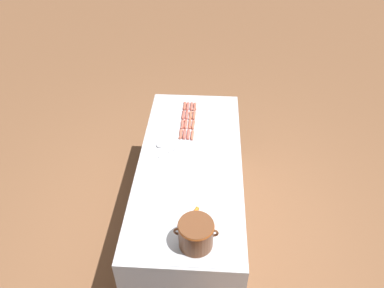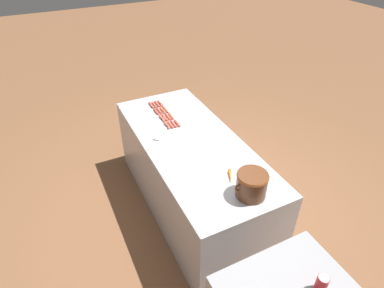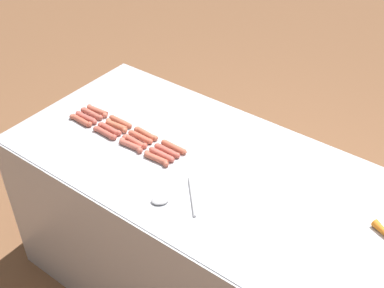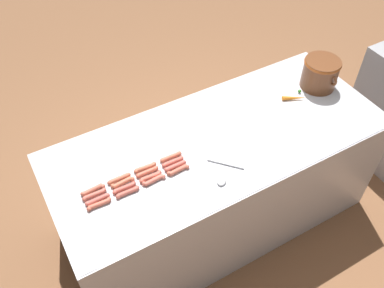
{
  "view_description": "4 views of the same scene",
  "coord_description": "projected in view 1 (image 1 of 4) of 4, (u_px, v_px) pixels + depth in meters",
  "views": [
    {
      "loc": [
        -0.16,
        2.44,
        3.08
      ],
      "look_at": [
        -0.01,
        -0.17,
        0.92
      ],
      "focal_mm": 34.78,
      "sensor_mm": 36.0,
      "label": 1
    },
    {
      "loc": [
        1.13,
        2.32,
        2.7
      ],
      "look_at": [
        0.06,
        0.14,
        0.95
      ],
      "focal_mm": 30.1,
      "sensor_mm": 36.0,
      "label": 2
    },
    {
      "loc": [
        1.37,
        0.79,
        2.31
      ],
      "look_at": [
        0.01,
        -0.23,
        0.97
      ],
      "focal_mm": 46.75,
      "sensor_mm": 36.0,
      "label": 3
    },
    {
      "loc": [
        1.49,
        -1.05,
        2.76
      ],
      "look_at": [
        0.0,
        -0.2,
        0.93
      ],
      "focal_mm": 39.31,
      "sensor_mm": 36.0,
      "label": 4
    }
  ],
  "objects": [
    {
      "name": "hot_dog_9",
      "position": [
        187.0,
        115.0,
        3.8
      ],
      "size": [
        0.03,
        0.14,
        0.03
      ],
      "color": "#CA5B4C",
      "rests_on": "griddle_counter"
    },
    {
      "name": "bean_pot",
      "position": [
        196.0,
        233.0,
        2.54
      ],
      "size": [
        0.31,
        0.25,
        0.21
      ],
      "color": "brown",
      "rests_on": "griddle_counter"
    },
    {
      "name": "hot_dog_2",
      "position": [
        193.0,
        125.0,
        3.67
      ],
      "size": [
        0.04,
        0.14,
        0.03
      ],
      "color": "#C66549",
      "rests_on": "griddle_counter"
    },
    {
      "name": "hot_dog_1",
      "position": [
        194.0,
        115.0,
        3.8
      ],
      "size": [
        0.03,
        0.14,
        0.03
      ],
      "color": "#C5644A",
      "rests_on": "griddle_counter"
    },
    {
      "name": "hot_dog_15",
      "position": [
        181.0,
        134.0,
        3.56
      ],
      "size": [
        0.04,
        0.14,
        0.03
      ],
      "color": "#C6614B",
      "rests_on": "griddle_counter"
    },
    {
      "name": "hot_dog_4",
      "position": [
        192.0,
        106.0,
        3.92
      ],
      "size": [
        0.03,
        0.14,
        0.03
      ],
      "color": "#BF5D4D",
      "rests_on": "griddle_counter"
    },
    {
      "name": "hot_dog_5",
      "position": [
        191.0,
        115.0,
        3.79
      ],
      "size": [
        0.04,
        0.14,
        0.03
      ],
      "color": "#C9684A",
      "rests_on": "griddle_counter"
    },
    {
      "name": "hot_dog_13",
      "position": [
        183.0,
        115.0,
        3.8
      ],
      "size": [
        0.03,
        0.14,
        0.03
      ],
      "color": "#C1594A",
      "rests_on": "griddle_counter"
    },
    {
      "name": "ground_plane",
      "position": [
        190.0,
        223.0,
        3.85
      ],
      "size": [
        20.0,
        20.0,
        0.0
      ],
      "primitive_type": "plane",
      "color": "brown"
    },
    {
      "name": "hot_dog_11",
      "position": [
        184.0,
        134.0,
        3.55
      ],
      "size": [
        0.03,
        0.14,
        0.03
      ],
      "color": "#C85D50",
      "rests_on": "griddle_counter"
    },
    {
      "name": "hot_dog_10",
      "position": [
        186.0,
        124.0,
        3.68
      ],
      "size": [
        0.03,
        0.14,
        0.03
      ],
      "color": "#CE604D",
      "rests_on": "griddle_counter"
    },
    {
      "name": "serving_spoon",
      "position": [
        162.0,
        148.0,
        3.41
      ],
      "size": [
        0.23,
        0.21,
        0.02
      ],
      "color": "#B7B7BC",
      "rests_on": "griddle_counter"
    },
    {
      "name": "hot_dog_12",
      "position": [
        185.0,
        106.0,
        3.93
      ],
      "size": [
        0.03,
        0.14,
        0.03
      ],
      "color": "#C85E48",
      "rests_on": "griddle_counter"
    },
    {
      "name": "hot_dog_7",
      "position": [
        188.0,
        135.0,
        3.55
      ],
      "size": [
        0.03,
        0.14,
        0.03
      ],
      "color": "#CD5B4C",
      "rests_on": "griddle_counter"
    },
    {
      "name": "hot_dog_14",
      "position": [
        182.0,
        124.0,
        3.67
      ],
      "size": [
        0.04,
        0.14,
        0.03
      ],
      "color": "#C76150",
      "rests_on": "griddle_counter"
    },
    {
      "name": "hot_dog_0",
      "position": [
        195.0,
        107.0,
        3.92
      ],
      "size": [
        0.03,
        0.14,
        0.03
      ],
      "color": "#C4634D",
      "rests_on": "griddle_counter"
    },
    {
      "name": "hot_dog_8",
      "position": [
        188.0,
        106.0,
        3.92
      ],
      "size": [
        0.03,
        0.14,
        0.03
      ],
      "color": "#C35B4F",
      "rests_on": "griddle_counter"
    },
    {
      "name": "griddle_counter",
      "position": [
        190.0,
        194.0,
        3.57
      ],
      "size": [
        0.91,
        2.16,
        0.88
      ],
      "color": "#BCBCC1",
      "rests_on": "ground_plane"
    },
    {
      "name": "carrot",
      "position": [
        192.0,
        216.0,
        2.78
      ],
      "size": [
        0.11,
        0.17,
        0.03
      ],
      "color": "orange",
      "rests_on": "griddle_counter"
    },
    {
      "name": "hot_dog_3",
      "position": [
        192.0,
        135.0,
        3.54
      ],
      "size": [
        0.03,
        0.14,
        0.03
      ],
      "color": "#C76349",
      "rests_on": "griddle_counter"
    },
    {
      "name": "hot_dog_6",
      "position": [
        190.0,
        124.0,
        3.68
      ],
      "size": [
        0.03,
        0.14,
        0.03
      ],
      "color": "#CE614A",
      "rests_on": "griddle_counter"
    }
  ]
}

